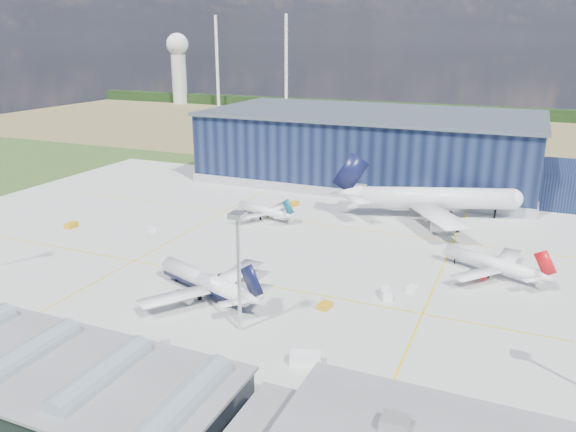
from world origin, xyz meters
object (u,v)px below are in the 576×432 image
at_px(airliner_widebody, 436,187).
at_px(airliner_regional, 262,206).
at_px(airstair, 158,357).
at_px(car_b, 336,420).
at_px(gse_cart_a, 412,289).
at_px(car_a, 299,409).
at_px(gse_tug_c, 293,204).
at_px(hangar, 377,150).
at_px(gse_van_b, 386,293).
at_px(airliner_navy, 204,272).
at_px(gse_van_a, 305,358).
at_px(gse_cart_b, 152,229).
at_px(gse_tug_a, 71,225).
at_px(airliner_red, 490,256).
at_px(light_mast_center, 238,253).
at_px(gse_tug_b, 325,306).

bearing_deg(airliner_widebody, airliner_regional, -175.96).
distance_m(airstair, car_b, 31.86).
distance_m(gse_cart_a, car_a, 48.27).
bearing_deg(gse_tug_c, hangar, 85.80).
bearing_deg(airliner_widebody, hangar, 105.69).
xyz_separation_m(gse_van_b, airstair, (-28.38, -40.51, 0.84)).
relative_size(airliner_navy, gse_van_a, 6.47).
height_order(gse_cart_a, gse_van_b, gse_van_b).
xyz_separation_m(airliner_regional, gse_tug_c, (3.73, 15.38, -3.05)).
relative_size(gse_van_a, gse_cart_b, 1.71).
distance_m(gse_tug_a, gse_van_b, 94.82).
bearing_deg(hangar, airliner_red, -59.01).
height_order(airliner_red, gse_tug_c, airliner_red).
bearing_deg(airliner_navy, gse_cart_a, -134.62).
bearing_deg(gse_tug_a, light_mast_center, -23.89).
bearing_deg(light_mast_center, airliner_regional, 112.42).
height_order(airliner_red, gse_van_b, airliner_red).
bearing_deg(gse_van_a, car_a, -179.49).
bearing_deg(gse_cart_b, gse_cart_a, -67.04).
height_order(airliner_widebody, gse_van_a, airliner_widebody).
distance_m(gse_van_b, car_a, 42.58).
distance_m(light_mast_center, car_a, 30.21).
bearing_deg(gse_cart_b, car_a, -99.46).
bearing_deg(gse_cart_b, airliner_widebody, -26.91).
relative_size(gse_tug_a, gse_tug_b, 1.19).
bearing_deg(gse_van_a, airliner_red, -42.71).
xyz_separation_m(airliner_red, car_a, (-21.10, -63.80, -4.04)).
height_order(airliner_regional, gse_cart_b, airliner_regional).
bearing_deg(gse_cart_a, airliner_navy, -141.38).
distance_m(airliner_navy, gse_tug_c, 69.47).
bearing_deg(airliner_widebody, airliner_red, -84.06).
height_order(airstair, car_a, airstair).
xyz_separation_m(hangar, car_a, (26.34, -142.80, -11.08)).
relative_size(airliner_navy, gse_cart_a, 11.88).
height_order(light_mast_center, airliner_widebody, light_mast_center).
xyz_separation_m(airliner_regional, gse_tug_b, (37.77, -49.28, -3.16)).
bearing_deg(airliner_regional, hangar, -90.13).
height_order(airliner_widebody, gse_tug_b, airliner_widebody).
relative_size(airliner_navy, gse_tug_b, 10.96).
xyz_separation_m(gse_cart_a, gse_cart_b, (-75.55, 10.34, 0.05)).
bearing_deg(hangar, airstair, -89.87).
bearing_deg(light_mast_center, gse_van_b, 48.71).
xyz_separation_m(hangar, gse_tug_c, (-15.43, -45.57, -10.86)).
xyz_separation_m(hangar, airliner_regional, (-19.16, -60.95, -7.81)).
bearing_deg(gse_cart_b, hangar, 4.15).
bearing_deg(hangar, airliner_widebody, -54.42).
relative_size(light_mast_center, airstair, 4.09).
relative_size(gse_tug_b, gse_van_a, 0.59).
height_order(light_mast_center, airliner_red, light_mast_center).
xyz_separation_m(gse_van_a, gse_tug_c, (-37.94, 85.03, -0.35)).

